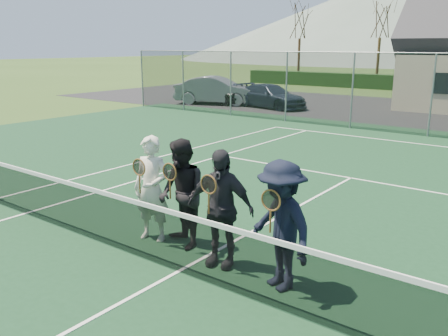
# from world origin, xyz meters

# --- Properties ---
(court_surface) EXTENTS (30.00, 30.00, 0.02)m
(court_surface) POSITION_xyz_m (0.00, 0.00, 0.01)
(court_surface) COLOR #14381E
(court_surface) RESTS_ON ground
(tarmac_carpark) EXTENTS (40.00, 12.00, 0.01)m
(tarmac_carpark) POSITION_xyz_m (-4.00, 20.00, 0.01)
(tarmac_carpark) COLOR black
(tarmac_carpark) RESTS_ON ground
(hill_west) EXTENTS (110.00, 110.00, 18.00)m
(hill_west) POSITION_xyz_m (-25.00, 95.00, 9.00)
(hill_west) COLOR slate
(hill_west) RESTS_ON ground
(car_a) EXTENTS (4.28, 1.85, 1.44)m
(car_a) POSITION_xyz_m (-12.74, 17.02, 0.72)
(car_a) COLOR black
(car_a) RESTS_ON ground
(car_b) EXTENTS (5.03, 3.21, 1.56)m
(car_b) POSITION_xyz_m (-12.31, 16.68, 0.78)
(car_b) COLOR gray
(car_b) RESTS_ON ground
(car_c) EXTENTS (4.54, 2.49, 1.25)m
(car_c) POSITION_xyz_m (-9.08, 17.17, 0.62)
(car_c) COLOR #182030
(car_c) RESTS_ON ground
(court_markings) EXTENTS (11.03, 23.83, 0.01)m
(court_markings) POSITION_xyz_m (0.00, 0.00, 0.02)
(court_markings) COLOR white
(court_markings) RESTS_ON court_surface
(tennis_net) EXTENTS (11.68, 0.08, 1.10)m
(tennis_net) POSITION_xyz_m (0.00, 0.00, 0.54)
(tennis_net) COLOR slate
(tennis_net) RESTS_ON ground
(perimeter_fence) EXTENTS (30.07, 0.07, 3.02)m
(perimeter_fence) POSITION_xyz_m (0.00, 13.50, 1.52)
(perimeter_fence) COLOR slate
(perimeter_fence) RESTS_ON ground
(tree_a) EXTENTS (3.20, 3.20, 7.77)m
(tree_a) POSITION_xyz_m (-16.00, 33.00, 5.79)
(tree_a) COLOR #3A2315
(tree_a) RESTS_ON ground
(tree_b) EXTENTS (3.20, 3.20, 7.77)m
(tree_b) POSITION_xyz_m (-9.00, 33.00, 5.79)
(tree_b) COLOR #3D2A16
(tree_b) RESTS_ON ground
(player_a) EXTENTS (0.75, 0.59, 1.80)m
(player_a) POSITION_xyz_m (-1.18, 0.67, 0.92)
(player_a) COLOR white
(player_a) RESTS_ON court_surface
(player_b) EXTENTS (1.08, 0.99, 1.80)m
(player_b) POSITION_xyz_m (-0.59, 0.76, 0.92)
(player_b) COLOR black
(player_b) RESTS_ON court_surface
(player_c) EXTENTS (1.13, 0.67, 1.80)m
(player_c) POSITION_xyz_m (0.33, 0.59, 0.92)
(player_c) COLOR #232328
(player_c) RESTS_ON court_surface
(player_d) EXTENTS (1.33, 1.08, 1.80)m
(player_d) POSITION_xyz_m (1.41, 0.52, 0.92)
(player_d) COLOR black
(player_d) RESTS_ON court_surface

